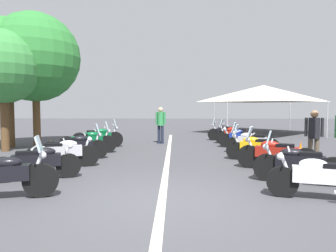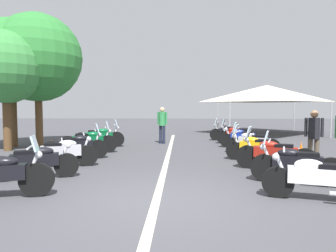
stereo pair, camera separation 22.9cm
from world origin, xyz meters
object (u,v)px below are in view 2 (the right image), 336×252
motorcycle_right_row_1 (296,164)px  roadside_tree_0 (5,67)px  traffic_cone_0 (301,151)px  motorcycle_left_row_5 (100,136)px  motorcycle_right_row_3 (255,147)px  motorcycle_right_row_6 (237,134)px  motorcycle_left_row_1 (36,161)px  motorcycle_right_row_2 (274,154)px  motorcycle_left_row_2 (62,152)px  event_tent (267,94)px  bystander_1 (162,122)px  motorcycle_right_row_4 (252,142)px  traffic_cone_2 (51,149)px  bystander_3 (314,134)px  motorcycle_left_row_3 (76,146)px  motorcycle_right_row_0 (318,178)px  motorcycle_right_row_5 (242,138)px  roadside_tree_2 (37,58)px  roadside_tree_1 (11,57)px  motorcycle_right_row_7 (228,132)px  motorcycle_left_row_4 (89,141)px

motorcycle_right_row_1 → roadside_tree_0: bearing=-8.2°
motorcycle_right_row_1 → traffic_cone_0: size_ratio=3.31×
motorcycle_left_row_5 → motorcycle_right_row_3: 6.82m
motorcycle_right_row_3 → motorcycle_right_row_6: motorcycle_right_row_6 is taller
motorcycle_left_row_1 → motorcycle_right_row_2: size_ratio=0.95×
motorcycle_left_row_2 → event_tent: 14.97m
motorcycle_left_row_2 → motorcycle_right_row_6: 8.56m
motorcycle_left_row_2 → bystander_1: size_ratio=1.16×
motorcycle_right_row_4 → event_tent: bearing=-86.1°
bystander_1 → motorcycle_left_row_2: bearing=179.1°
motorcycle_right_row_4 → motorcycle_left_row_2: bearing=46.9°
motorcycle_left_row_1 → motorcycle_right_row_1: motorcycle_right_row_1 is taller
motorcycle_left_row_5 → bystander_1: bystander_1 is taller
traffic_cone_2 → motorcycle_right_row_1: bearing=-115.9°
motorcycle_right_row_6 → bystander_3: 5.66m
motorcycle_left_row_3 → motorcycle_right_row_0: motorcycle_left_row_3 is taller
motorcycle_right_row_5 → roadside_tree_2: roadside_tree_2 is taller
motorcycle_left_row_3 → traffic_cone_0: 7.65m
motorcycle_left_row_1 → motorcycle_right_row_0: size_ratio=0.98×
motorcycle_left_row_1 → traffic_cone_2: bearing=85.3°
motorcycle_left_row_3 → motorcycle_left_row_5: 3.11m
motorcycle_right_row_1 → motorcycle_right_row_4: 4.57m
motorcycle_left_row_2 → motorcycle_right_row_4: motorcycle_right_row_4 is taller
motorcycle_right_row_2 → roadside_tree_1: size_ratio=0.37×
bystander_1 → motorcycle_right_row_5: bearing=-89.1°
motorcycle_right_row_1 → traffic_cone_2: motorcycle_right_row_1 is taller
motorcycle_right_row_1 → roadside_tree_0: (4.96, 9.70, 2.89)m
motorcycle_left_row_5 → roadside_tree_1: (-0.02, 3.86, 3.51)m
motorcycle_left_row_5 → motorcycle_right_row_4: size_ratio=1.13×
motorcycle_left_row_5 → motorcycle_right_row_7: size_ratio=1.10×
traffic_cone_0 → bystander_3: size_ratio=0.36×
motorcycle_left_row_3 → traffic_cone_0: bearing=-17.8°
motorcycle_right_row_1 → bystander_1: bystander_1 is taller
motorcycle_right_row_1 → motorcycle_right_row_2: motorcycle_right_row_2 is taller
motorcycle_right_row_2 → traffic_cone_0: size_ratio=3.39×
roadside_tree_1 → motorcycle_right_row_6: bearing=-81.9°
motorcycle_right_row_5 → roadside_tree_0: size_ratio=0.40×
bystander_3 → roadside_tree_2: size_ratio=0.29×
roadside_tree_1 → event_tent: roadside_tree_1 is taller
motorcycle_right_row_5 → motorcycle_right_row_7: bearing=-70.2°
motorcycle_right_row_3 → motorcycle_right_row_4: size_ratio=1.00×
motorcycle_left_row_2 → motorcycle_right_row_7: bearing=30.9°
motorcycle_right_row_3 → bystander_3: bearing=170.0°
motorcycle_left_row_4 → roadside_tree_0: 4.54m
motorcycle_left_row_4 → event_tent: event_tent is taller
roadside_tree_0 → motorcycle_right_row_7: bearing=-66.9°
motorcycle_left_row_4 → motorcycle_right_row_3: bearing=-28.2°
motorcycle_right_row_4 → roadside_tree_1: size_ratio=0.34×
motorcycle_right_row_3 → motorcycle_left_row_2: bearing=32.9°
roadside_tree_2 → motorcycle_right_row_5: bearing=-91.5°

